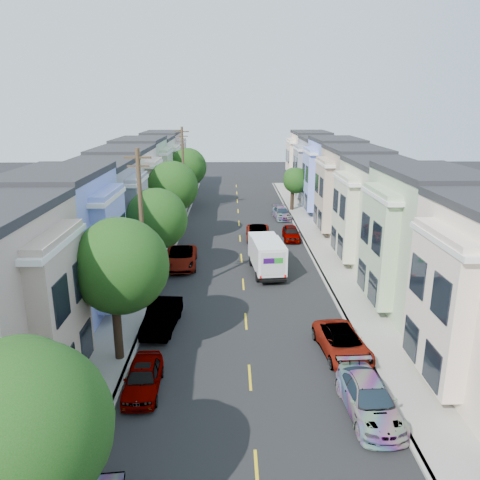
# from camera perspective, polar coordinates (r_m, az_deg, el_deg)

# --- Properties ---
(ground) EXTENTS (160.00, 160.00, 0.00)m
(ground) POSITION_cam_1_polar(r_m,az_deg,el_deg) (28.60, 0.72, -9.91)
(ground) COLOR black
(ground) RESTS_ON ground
(road_slab) EXTENTS (12.00, 70.00, 0.02)m
(road_slab) POSITION_cam_1_polar(r_m,az_deg,el_deg) (42.57, 0.08, -0.94)
(road_slab) COLOR black
(road_slab) RESTS_ON ground
(curb_left) EXTENTS (0.30, 70.00, 0.15)m
(curb_left) POSITION_cam_1_polar(r_m,az_deg,el_deg) (42.86, -8.03, -0.89)
(curb_left) COLOR gray
(curb_left) RESTS_ON ground
(curb_right) EXTENTS (0.30, 70.00, 0.15)m
(curb_right) POSITION_cam_1_polar(r_m,az_deg,el_deg) (43.10, 8.15, -0.80)
(curb_right) COLOR gray
(curb_right) RESTS_ON ground
(sidewalk_left) EXTENTS (2.60, 70.00, 0.15)m
(sidewalk_left) POSITION_cam_1_polar(r_m,az_deg,el_deg) (43.03, -9.75, -0.90)
(sidewalk_left) COLOR gray
(sidewalk_left) RESTS_ON ground
(sidewalk_right) EXTENTS (2.60, 70.00, 0.15)m
(sidewalk_right) POSITION_cam_1_polar(r_m,az_deg,el_deg) (43.33, 9.85, -0.78)
(sidewalk_right) COLOR gray
(sidewalk_right) RESTS_ON ground
(centerline) EXTENTS (0.12, 70.00, 0.01)m
(centerline) POSITION_cam_1_polar(r_m,az_deg,el_deg) (42.57, 0.08, -0.95)
(centerline) COLOR gold
(centerline) RESTS_ON ground
(townhouse_row_left) EXTENTS (5.00, 70.00, 8.50)m
(townhouse_row_left) POSITION_cam_1_polar(r_m,az_deg,el_deg) (43.79, -14.67, -1.00)
(townhouse_row_left) COLOR beige
(townhouse_row_left) RESTS_ON ground
(townhouse_row_right) EXTENTS (5.00, 70.00, 8.50)m
(townhouse_row_right) POSITION_cam_1_polar(r_m,az_deg,el_deg) (44.23, 14.68, -0.83)
(townhouse_row_right) COLOR beige
(townhouse_row_right) RESTS_ON ground
(tree_a) EXTENTS (4.60, 4.60, 6.94)m
(tree_a) POSITION_cam_1_polar(r_m,az_deg,el_deg) (14.05, -25.33, -20.26)
(tree_a) COLOR black
(tree_a) RESTS_ON ground
(tree_b) EXTENTS (4.70, 4.70, 7.46)m
(tree_b) POSITION_cam_1_polar(r_m,az_deg,el_deg) (23.33, -14.57, -3.11)
(tree_b) COLOR black
(tree_b) RESTS_ON ground
(tree_c) EXTENTS (4.45, 4.45, 6.89)m
(tree_c) POSITION_cam_1_polar(r_m,az_deg,el_deg) (34.13, -10.28, 2.50)
(tree_c) COLOR black
(tree_c) RESTS_ON ground
(tree_d) EXTENTS (4.70, 4.70, 7.67)m
(tree_d) POSITION_cam_1_polar(r_m,az_deg,el_deg) (43.43, -8.36, 6.41)
(tree_d) COLOR black
(tree_d) RESTS_ON ground
(tree_e) EXTENTS (4.70, 4.70, 7.42)m
(tree_e) POSITION_cam_1_polar(r_m,az_deg,el_deg) (58.84, -6.50, 8.81)
(tree_e) COLOR black
(tree_e) RESTS_ON ground
(tree_far_r) EXTENTS (3.10, 3.10, 5.26)m
(tree_far_r) POSITION_cam_1_polar(r_m,az_deg,el_deg) (57.13, 6.74, 7.18)
(tree_far_r) COLOR black
(tree_far_r) RESTS_ON ground
(utility_pole_near) EXTENTS (1.60, 0.26, 10.00)m
(utility_pole_near) POSITION_cam_1_polar(r_m,az_deg,el_deg) (29.15, -11.84, 1.08)
(utility_pole_near) COLOR #42301E
(utility_pole_near) RESTS_ON ground
(utility_pole_far) EXTENTS (1.60, 0.26, 10.00)m
(utility_pole_far) POSITION_cam_1_polar(r_m,az_deg,el_deg) (54.44, -6.93, 8.30)
(utility_pole_far) COLOR #42301E
(utility_pole_far) RESTS_ON ground
(fedex_truck) EXTENTS (2.17, 5.63, 2.70)m
(fedex_truck) POSITION_cam_1_polar(r_m,az_deg,el_deg) (35.97, 3.27, -1.73)
(fedex_truck) COLOR silver
(fedex_truck) RESTS_ON ground
(lead_sedan) EXTENTS (2.31, 4.85, 1.34)m
(lead_sedan) POSITION_cam_1_polar(r_m,az_deg,el_deg) (44.98, 2.22, 0.88)
(lead_sedan) COLOR black
(lead_sedan) RESTS_ON ground
(parked_left_b) EXTENTS (1.67, 4.15, 1.33)m
(parked_left_b) POSITION_cam_1_polar(r_m,az_deg,el_deg) (22.55, -11.73, -16.13)
(parked_left_b) COLOR #0C0735
(parked_left_b) RESTS_ON ground
(parked_left_c) EXTENTS (2.01, 4.62, 1.50)m
(parked_left_c) POSITION_cam_1_polar(r_m,az_deg,el_deg) (27.84, -9.48, -9.20)
(parked_left_c) COLOR #A6A7B1
(parked_left_c) RESTS_ON ground
(parked_left_d) EXTENTS (2.68, 5.43, 1.48)m
(parked_left_d) POSITION_cam_1_polar(r_m,az_deg,el_deg) (37.81, -7.21, -2.15)
(parked_left_d) COLOR #370505
(parked_left_d) RESTS_ON ground
(parked_right_a) EXTENTS (2.20, 4.81, 1.42)m
(parked_right_a) POSITION_cam_1_polar(r_m,az_deg,el_deg) (21.42, 15.47, -18.19)
(parked_right_a) COLOR #5C5E65
(parked_right_a) RESTS_ON ground
(parked_right_b) EXTENTS (2.65, 4.93, 1.31)m
(parked_right_b) POSITION_cam_1_polar(r_m,az_deg,el_deg) (25.45, 12.38, -12.19)
(parked_right_b) COLOR white
(parked_right_b) RESTS_ON ground
(parked_right_c) EXTENTS (1.69, 4.14, 1.33)m
(parked_right_c) POSITION_cam_1_polar(r_m,az_deg,el_deg) (45.15, 6.24, 0.84)
(parked_right_c) COLOR black
(parked_right_c) RESTS_ON ground
(parked_right_d) EXTENTS (2.10, 4.26, 1.24)m
(parked_right_d) POSITION_cam_1_polar(r_m,az_deg,el_deg) (53.50, 5.09, 3.27)
(parked_right_d) COLOR black
(parked_right_d) RESTS_ON ground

